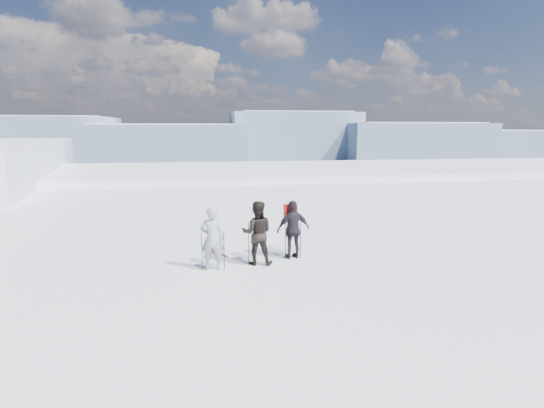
{
  "coord_description": "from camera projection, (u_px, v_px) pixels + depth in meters",
  "views": [
    {
      "loc": [
        -3.42,
        -9.26,
        4.08
      ],
      "look_at": [
        -1.42,
        3.0,
        1.88
      ],
      "focal_mm": 28.0,
      "sensor_mm": 36.0,
      "label": 1
    }
  ],
  "objects": [
    {
      "name": "lake_basin",
      "position": [
        241.0,
        241.0,
        40.54
      ],
      "size": [
        820.0,
        820.0,
        71.62
      ],
      "color": "white",
      "rests_on": "ground"
    },
    {
      "name": "far_mountain_range",
      "position": [
        233.0,
        139.0,
        458.13
      ],
      "size": [
        770.0,
        110.0,
        53.0
      ],
      "color": "slate",
      "rests_on": "ground"
    },
    {
      "name": "skier_grey",
      "position": [
        212.0,
        239.0,
        12.32
      ],
      "size": [
        0.72,
        0.5,
        1.87
      ],
      "primitive_type": "imported",
      "rotation": [
        0.0,
        0.0,
        3.06
      ],
      "color": "#949AA2",
      "rests_on": "ground"
    },
    {
      "name": "skier_dark",
      "position": [
        257.0,
        233.0,
        12.83
      ],
      "size": [
        1.06,
        0.89,
        1.95
      ],
      "primitive_type": "imported",
      "rotation": [
        0.0,
        0.0,
        2.97
      ],
      "color": "black",
      "rests_on": "ground"
    },
    {
      "name": "skier_pack",
      "position": [
        293.0,
        230.0,
        13.42
      ],
      "size": [
        1.16,
        0.65,
        1.87
      ],
      "primitive_type": "imported",
      "rotation": [
        0.0,
        0.0,
        3.32
      ],
      "color": "black",
      "rests_on": "ground"
    },
    {
      "name": "backpack",
      "position": [
        291.0,
        191.0,
        13.44
      ],
      "size": [
        0.43,
        0.29,
        0.55
      ],
      "primitive_type": "cube",
      "rotation": [
        0.0,
        0.0,
        3.32
      ],
      "color": "red",
      "rests_on": "skier_pack"
    },
    {
      "name": "ski_poles",
      "position": [
        257.0,
        244.0,
        12.87
      ],
      "size": [
        3.12,
        0.76,
        1.36
      ],
      "color": "black",
      "rests_on": "ground"
    },
    {
      "name": "skis_loose",
      "position": [
        213.0,
        251.0,
        14.32
      ],
      "size": [
        0.81,
        1.66,
        0.03
      ],
      "color": "black",
      "rests_on": "ground"
    }
  ]
}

